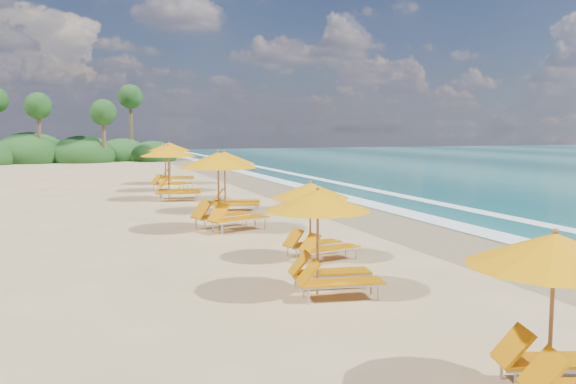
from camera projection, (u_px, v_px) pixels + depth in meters
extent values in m
plane|color=tan|center=(288.00, 227.00, 20.25)|extent=(160.00, 160.00, 0.00)
cube|color=#8E7D55|center=(391.00, 221.00, 21.59)|extent=(4.00, 160.00, 0.01)
cube|color=white|center=(426.00, 218.00, 22.09)|extent=(1.20, 160.00, 0.01)
cube|color=white|center=(493.00, 214.00, 23.11)|extent=(0.80, 160.00, 0.01)
cylinder|color=olive|center=(551.00, 319.00, 7.18)|extent=(0.05, 0.05, 2.06)
cone|color=orange|center=(555.00, 250.00, 7.08)|extent=(2.65, 2.65, 0.41)
sphere|color=olive|center=(555.00, 231.00, 7.06)|extent=(0.07, 0.07, 0.07)
cylinder|color=olive|center=(318.00, 243.00, 11.87)|extent=(0.05, 0.05, 2.09)
cone|color=orange|center=(318.00, 200.00, 11.77)|extent=(2.47, 2.47, 0.42)
sphere|color=olive|center=(318.00, 189.00, 11.75)|extent=(0.07, 0.07, 0.07)
cylinder|color=olive|center=(310.00, 222.00, 15.09)|extent=(0.05, 0.05, 1.95)
cone|color=orange|center=(310.00, 190.00, 15.01)|extent=(2.38, 2.38, 0.39)
sphere|color=olive|center=(310.00, 182.00, 14.99)|extent=(0.07, 0.07, 0.07)
cylinder|color=olive|center=(219.00, 192.00, 19.37)|extent=(0.06, 0.06, 2.54)
cone|color=orange|center=(218.00, 160.00, 19.26)|extent=(3.36, 3.36, 0.51)
sphere|color=olive|center=(218.00, 151.00, 19.23)|extent=(0.09, 0.09, 0.09)
cylinder|color=olive|center=(225.00, 183.00, 23.72)|extent=(0.06, 0.06, 2.39)
cone|color=orange|center=(225.00, 158.00, 23.62)|extent=(3.07, 3.07, 0.48)
sphere|color=olive|center=(225.00, 151.00, 23.59)|extent=(0.09, 0.09, 0.09)
cylinder|color=olive|center=(169.00, 173.00, 27.84)|extent=(0.06, 0.06, 2.53)
cone|color=orange|center=(168.00, 151.00, 27.73)|extent=(3.06, 3.06, 0.51)
sphere|color=olive|center=(168.00, 145.00, 27.70)|extent=(0.09, 0.09, 0.09)
cylinder|color=olive|center=(166.00, 170.00, 31.83)|extent=(0.06, 0.06, 2.33)
cone|color=orange|center=(165.00, 152.00, 31.72)|extent=(3.05, 3.05, 0.47)
sphere|color=olive|center=(165.00, 147.00, 31.70)|extent=(0.08, 0.08, 0.08)
cylinder|color=olive|center=(170.00, 164.00, 35.96)|extent=(0.06, 0.06, 2.48)
cone|color=orange|center=(170.00, 147.00, 35.85)|extent=(2.96, 2.96, 0.50)
sphere|color=olive|center=(169.00, 142.00, 35.82)|extent=(0.09, 0.09, 0.09)
ellipsoid|color=#163D14|center=(83.00, 156.00, 60.27)|extent=(6.40, 6.40, 4.16)
ellipsoid|color=#163D14|center=(31.00, 155.00, 59.51)|extent=(7.20, 7.20, 4.68)
ellipsoid|color=#163D14|center=(122.00, 155.00, 63.50)|extent=(5.60, 5.60, 3.64)
ellipsoid|color=#163D14|center=(153.00, 156.00, 62.64)|extent=(5.00, 5.00, 3.25)
cylinder|color=brown|center=(104.00, 138.00, 58.87)|extent=(0.36, 0.36, 5.00)
sphere|color=#163D14|center=(103.00, 112.00, 58.61)|extent=(2.60, 2.60, 2.60)
cylinder|color=brown|center=(39.00, 135.00, 57.76)|extent=(0.36, 0.36, 5.60)
sphere|color=#163D14|center=(38.00, 106.00, 57.46)|extent=(2.60, 2.60, 2.60)
cylinder|color=brown|center=(131.00, 129.00, 63.53)|extent=(0.36, 0.36, 6.80)
sphere|color=#163D14|center=(130.00, 97.00, 63.17)|extent=(2.60, 2.60, 2.60)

